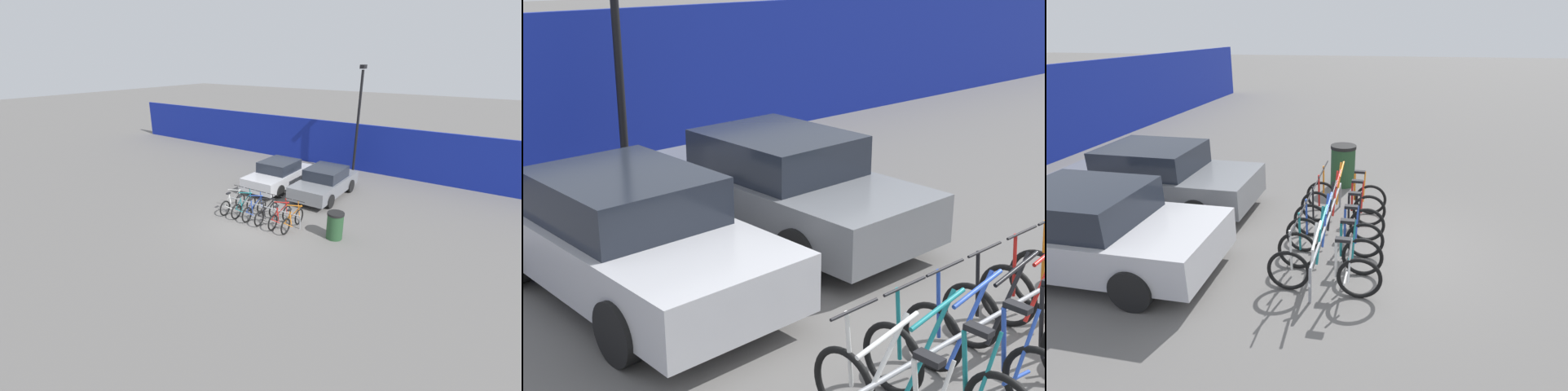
% 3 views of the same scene
% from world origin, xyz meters
% --- Properties ---
extents(hoarding_wall, '(36.00, 0.16, 2.73)m').
position_xyz_m(hoarding_wall, '(0.00, 9.50, 1.37)').
color(hoarding_wall, navy).
rests_on(hoarding_wall, ground).
extents(bike_rack, '(3.54, 0.04, 0.57)m').
position_xyz_m(bike_rack, '(-0.15, 0.68, 0.48)').
color(bike_rack, gray).
rests_on(bike_rack, ground).
extents(bicycle_teal, '(0.68, 1.71, 1.05)m').
position_xyz_m(bicycle_teal, '(-1.03, 0.53, 0.38)').
color(bicycle_teal, black).
rests_on(bicycle_teal, ground).
extents(bicycle_blue, '(0.68, 1.71, 1.05)m').
position_xyz_m(bicycle_blue, '(-0.48, 0.53, 0.38)').
color(bicycle_blue, black).
rests_on(bicycle_blue, ground).
extents(bicycle_black, '(0.68, 1.71, 1.05)m').
position_xyz_m(bicycle_black, '(0.13, 0.53, 0.38)').
color(bicycle_black, black).
rests_on(bicycle_black, ground).
extents(car_silver, '(1.91, 4.09, 1.40)m').
position_xyz_m(car_silver, '(-1.67, 4.26, 0.69)').
color(car_silver, '#B7B7BC').
rests_on(car_silver, ground).
extents(car_grey, '(1.91, 4.20, 1.40)m').
position_xyz_m(car_grey, '(0.82, 4.53, 0.69)').
color(car_grey, slate).
rests_on(car_grey, ground).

